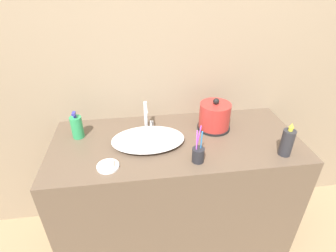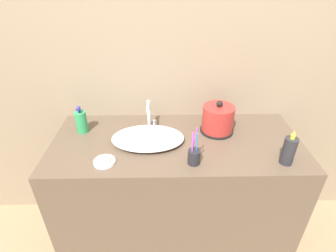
{
  "view_description": "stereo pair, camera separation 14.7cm",
  "coord_description": "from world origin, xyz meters",
  "px_view_note": "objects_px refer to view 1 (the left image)",
  "views": [
    {
      "loc": [
        -0.22,
        -0.93,
        1.72
      ],
      "look_at": [
        -0.05,
        0.31,
        0.95
      ],
      "focal_mm": 28.0,
      "sensor_mm": 36.0,
      "label": 1
    },
    {
      "loc": [
        -0.07,
        -0.94,
        1.72
      ],
      "look_at": [
        -0.05,
        0.31,
        0.95
      ],
      "focal_mm": 28.0,
      "sensor_mm": 36.0,
      "label": 2
    }
  ],
  "objects_px": {
    "lotion_bottle": "(77,127)",
    "shampoo_bottle": "(287,142)",
    "faucet": "(147,115)",
    "toothbrush_cup": "(198,154)",
    "electric_kettle": "(214,117)"
  },
  "relations": [
    {
      "from": "faucet",
      "to": "shampoo_bottle",
      "type": "distance_m",
      "value": 0.8
    },
    {
      "from": "faucet",
      "to": "lotion_bottle",
      "type": "distance_m",
      "value": 0.41
    },
    {
      "from": "toothbrush_cup",
      "to": "lotion_bottle",
      "type": "height_order",
      "value": "toothbrush_cup"
    },
    {
      "from": "faucet",
      "to": "lotion_bottle",
      "type": "relative_size",
      "value": 1.03
    },
    {
      "from": "electric_kettle",
      "to": "lotion_bottle",
      "type": "height_order",
      "value": "electric_kettle"
    },
    {
      "from": "lotion_bottle",
      "to": "shampoo_bottle",
      "type": "bearing_deg",
      "value": -16.02
    },
    {
      "from": "faucet",
      "to": "shampoo_bottle",
      "type": "height_order",
      "value": "shampoo_bottle"
    },
    {
      "from": "shampoo_bottle",
      "to": "lotion_bottle",
      "type": "bearing_deg",
      "value": 163.98
    },
    {
      "from": "faucet",
      "to": "electric_kettle",
      "type": "height_order",
      "value": "electric_kettle"
    },
    {
      "from": "faucet",
      "to": "electric_kettle",
      "type": "distance_m",
      "value": 0.41
    },
    {
      "from": "electric_kettle",
      "to": "shampoo_bottle",
      "type": "height_order",
      "value": "electric_kettle"
    },
    {
      "from": "toothbrush_cup",
      "to": "lotion_bottle",
      "type": "relative_size",
      "value": 1.21
    },
    {
      "from": "lotion_bottle",
      "to": "shampoo_bottle",
      "type": "distance_m",
      "value": 1.17
    },
    {
      "from": "shampoo_bottle",
      "to": "toothbrush_cup",
      "type": "bearing_deg",
      "value": 179.41
    },
    {
      "from": "faucet",
      "to": "toothbrush_cup",
      "type": "bearing_deg",
      "value": -56.65
    }
  ]
}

